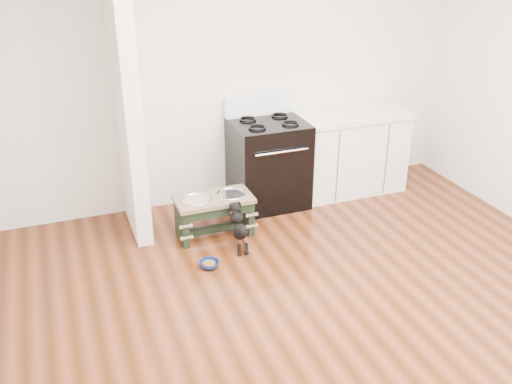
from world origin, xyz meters
The scene contains 8 objects.
ground centered at (0.00, 0.00, 0.00)m, with size 5.00×5.00×0.00m, color #411D0B.
room_shell centered at (0.00, 0.00, 1.62)m, with size 5.00×5.00×5.00m.
partition_wall centered at (-1.18, 2.10, 1.35)m, with size 0.15×0.80×2.70m, color silver.
oven_range centered at (0.25, 2.16, 0.48)m, with size 0.76×0.69×1.14m.
cabinet_run centered at (1.23, 2.18, 0.45)m, with size 1.24×0.64×0.91m.
dog_feeder centered at (-0.50, 1.68, 0.29)m, with size 0.74×0.39×0.42m.
puppy centered at (-0.37, 1.34, 0.25)m, with size 0.13×0.38×0.45m.
floor_bowl centered at (-0.72, 1.14, 0.03)m, with size 0.23×0.23×0.06m.
Camera 1 is at (-1.84, -3.04, 2.78)m, focal length 40.00 mm.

